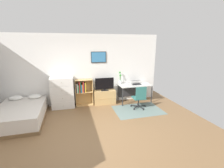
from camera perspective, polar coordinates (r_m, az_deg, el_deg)
ground_plane at (r=4.33m, az=-7.01°, el=-18.23°), size 7.20×7.20×0.00m
wall_back_with_posters at (r=6.15m, az=-10.53°, el=5.03°), size 6.12×0.09×2.70m
area_rug at (r=5.83m, az=9.43°, el=-9.30°), size 1.70×1.20×0.01m
bed at (r=5.65m, az=-30.39°, el=-9.31°), size 1.38×1.99×0.61m
dresser at (r=6.05m, az=-17.62°, el=-3.06°), size 0.82×0.46×1.17m
bookshelf at (r=6.10m, az=-10.67°, el=-2.26°), size 0.66×0.30×1.02m
tv_stand at (r=6.27m, az=-2.73°, el=-4.74°), size 0.84×0.41×0.55m
television at (r=6.10m, az=-2.74°, el=-0.13°), size 0.74×0.16×0.51m
desk at (r=6.49m, az=8.01°, el=-1.09°), size 1.29×0.65×0.74m
office_chair at (r=5.80m, az=10.07°, el=-4.67°), size 0.56×0.58×0.86m
laptop at (r=6.46m, az=8.76°, el=0.56°), size 0.37×0.40×0.16m
computer_mouse at (r=6.44m, az=11.11°, el=-0.00°), size 0.06×0.10×0.03m
bamboo_vase at (r=6.37m, az=3.04°, el=1.96°), size 0.09×0.10×0.51m
wine_glass at (r=6.16m, az=5.32°, el=0.67°), size 0.07×0.07×0.18m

